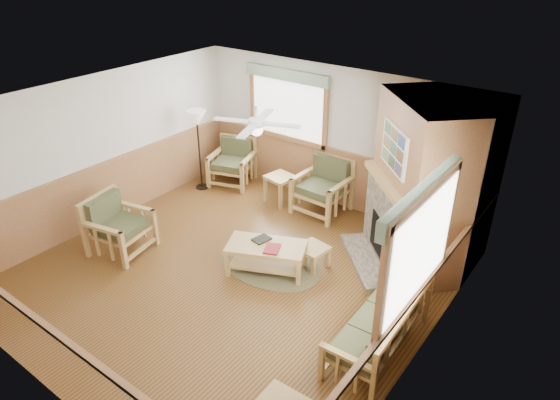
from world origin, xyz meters
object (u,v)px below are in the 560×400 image
Objects in this scene: footstool at (313,257)px; floor_lamp_right at (406,270)px; sofa at (379,324)px; end_table_chairs at (280,189)px; armchair_back_right at (322,187)px; coffee_table at (266,258)px; armchair_left at (119,226)px; armchair_back_left at (232,163)px; floor_lamp_left at (199,150)px.

footstool is 0.26× the size of floor_lamp_right.
sofa reaches higher than end_table_chairs.
armchair_back_right is at bearing -138.34° from sofa.
coffee_table is 0.74m from footstool.
armchair_back_right is 0.84× the size of coffee_table.
sofa is 4.52m from armchair_left.
armchair_back_right reaches higher than armchair_back_left.
armchair_left is 0.58× the size of floor_lamp_right.
coffee_table is 2.14× the size of end_table_chairs.
end_table_chairs is 1.86m from floor_lamp_left.
floor_lamp_left is 1.02× the size of floor_lamp_right.
armchair_back_right reaches higher than sofa.
floor_lamp_right reaches higher than sofa.
armchair_left is at bearing -85.57° from sofa.
armchair_left reaches higher than armchair_back_left.
armchair_left is 0.57× the size of floor_lamp_left.
armchair_back_right is 2.67m from floor_lamp_left.
armchair_back_left is 0.57× the size of floor_lamp_right.
floor_lamp_left is at bearing -141.24° from armchair_back_left.
end_table_chairs is at bearing 139.94° from footstool.
coffee_table is (-2.18, 0.48, -0.16)m from sofa.
floor_lamp_right is at bearing -86.16° from armchair_left.
floor_lamp_left is (-2.56, -0.66, 0.34)m from armchair_back_right.
sofa is at bearing -45.18° from armchair_back_right.
footstool is (0.88, -1.64, -0.32)m from armchair_back_right.
end_table_chairs is at bearing 15.75° from floor_lamp_left.
floor_lamp_left is (-1.71, -0.48, 0.56)m from end_table_chairs.
floor_lamp_right is (2.18, 0.22, 0.59)m from coffee_table.
sofa is 3.66m from armchair_back_right.
floor_lamp_right reaches higher than coffee_table.
end_table_chairs is 0.33× the size of floor_lamp_left.
footstool is (1.74, -1.46, -0.10)m from end_table_chairs.
footstool is 3.64m from floor_lamp_left.
armchair_left is 1.71× the size of end_table_chairs.
armchair_back_left reaches higher than sofa.
end_table_chairs reaches higher than footstool.
coffee_table is at bearing -57.05° from armchair_back_left.
armchair_back_right is (-2.54, 2.64, 0.11)m from sofa.
armchair_back_right is 0.60× the size of floor_lamp_left.
armchair_back_right is 0.62× the size of floor_lamp_right.
coffee_table is 2.33m from end_table_chairs.
armchair_back_right is 2.38× the size of footstool.
armchair_back_left is at bearing 158.63° from floor_lamp_right.
floor_lamp_right reaches higher than end_table_chairs.
floor_lamp_right is at bearing -39.38° from armchair_back_left.
floor_lamp_left reaches higher than coffee_table.
end_table_chairs is at bearing 152.45° from floor_lamp_right.
armchair_back_right is 3.21m from floor_lamp_right.
coffee_table is at bearing -104.50° from sofa.
armchair_left is at bearing -120.65° from armchair_back_right.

